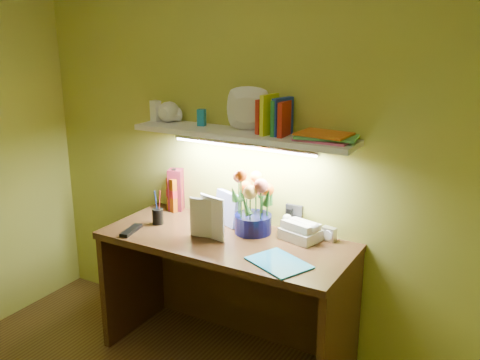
% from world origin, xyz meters
% --- Properties ---
extents(desk, '(1.40, 0.60, 0.75)m').
position_xyz_m(desk, '(0.00, 1.20, 0.38)').
color(desk, '#35170E').
rests_on(desk, ground).
extents(flower_bouquet, '(0.24, 0.24, 0.37)m').
position_xyz_m(flower_bouquet, '(0.09, 1.35, 0.93)').
color(flower_bouquet, '#080B3B').
rests_on(flower_bouquet, desk).
extents(telephone, '(0.23, 0.20, 0.12)m').
position_xyz_m(telephone, '(0.36, 1.39, 0.81)').
color(telephone, '#EBE5C9').
rests_on(telephone, desk).
extents(desk_clock, '(0.08, 0.05, 0.08)m').
position_xyz_m(desk_clock, '(0.51, 1.45, 0.79)').
color(desk_clock, silver).
rests_on(desk_clock, desk).
extents(whisky_bottle, '(0.09, 0.09, 0.27)m').
position_xyz_m(whisky_bottle, '(-0.51, 1.43, 0.89)').
color(whisky_bottle, '#A34507').
rests_on(whisky_bottle, desk).
extents(whisky_box, '(0.11, 0.11, 0.26)m').
position_xyz_m(whisky_box, '(-0.51, 1.45, 0.88)').
color(whisky_box, maroon).
rests_on(whisky_box, desk).
extents(pen_cup, '(0.07, 0.07, 0.16)m').
position_xyz_m(pen_cup, '(-0.46, 1.19, 0.83)').
color(pen_cup, black).
rests_on(pen_cup, desk).
extents(art_card, '(0.19, 0.11, 0.19)m').
position_xyz_m(art_card, '(-0.10, 1.39, 0.85)').
color(art_card, silver).
rests_on(art_card, desk).
extents(tv_remote, '(0.09, 0.19, 0.02)m').
position_xyz_m(tv_remote, '(-0.51, 1.02, 0.76)').
color(tv_remote, black).
rests_on(tv_remote, desk).
extents(blue_folder, '(0.35, 0.32, 0.01)m').
position_xyz_m(blue_folder, '(0.39, 1.06, 0.75)').
color(blue_folder, '#1B88C6').
rests_on(blue_folder, desk).
extents(desk_book_a, '(0.17, 0.04, 0.22)m').
position_xyz_m(desk_book_a, '(-0.19, 1.14, 0.86)').
color(desk_book_a, beige).
rests_on(desk_book_a, desk).
extents(desk_book_b, '(0.18, 0.06, 0.24)m').
position_xyz_m(desk_book_b, '(-0.15, 1.18, 0.87)').
color(desk_book_b, white).
rests_on(desk_book_b, desk).
extents(wall_shelf, '(1.30, 0.32, 0.24)m').
position_xyz_m(wall_shelf, '(0.02, 1.38, 1.34)').
color(wall_shelf, white).
rests_on(wall_shelf, ground).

